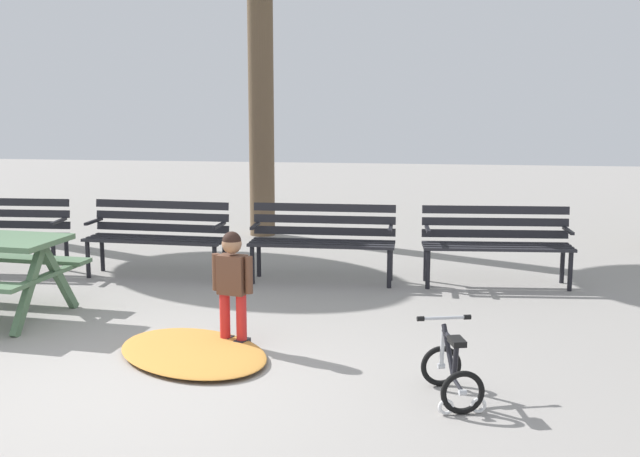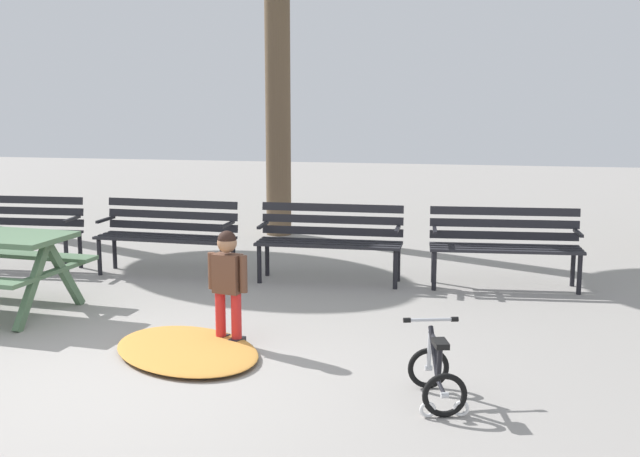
{
  "view_description": "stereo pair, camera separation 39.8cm",
  "coord_description": "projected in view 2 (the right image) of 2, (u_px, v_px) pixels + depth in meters",
  "views": [
    {
      "loc": [
        2.08,
        -5.27,
        2.12
      ],
      "look_at": [
        1.11,
        1.99,
        0.85
      ],
      "focal_mm": 45.33,
      "sensor_mm": 36.0,
      "label": 1
    },
    {
      "loc": [
        2.47,
        -5.21,
        2.12
      ],
      "look_at": [
        1.11,
        1.99,
        0.85
      ],
      "focal_mm": 45.33,
      "sensor_mm": 36.0,
      "label": 2
    }
  ],
  "objects": [
    {
      "name": "kids_bicycle",
      "position": [
        437.0,
        374.0,
        5.5
      ],
      "size": [
        0.48,
        0.62,
        0.54
      ],
      "color": "black",
      "rests_on": "ground"
    },
    {
      "name": "leaf_pile",
      "position": [
        187.0,
        350.0,
        6.53
      ],
      "size": [
        1.77,
        1.75,
        0.07
      ],
      "primitive_type": "ellipsoid",
      "rotation": [
        0.0,
        0.0,
        2.39
      ],
      "color": "#C68438",
      "rests_on": "ground"
    },
    {
      "name": "park_bench_right",
      "position": [
        330.0,
        236.0,
        8.95
      ],
      "size": [
        1.6,
        0.47,
        0.85
      ],
      "color": "#232328",
      "rests_on": "ground"
    },
    {
      "name": "park_bench_far_left",
      "position": [
        16.0,
        226.0,
        9.61
      ],
      "size": [
        1.61,
        0.51,
        0.85
      ],
      "color": "#232328",
      "rests_on": "ground"
    },
    {
      "name": "child_standing",
      "position": [
        228.0,
        279.0,
        6.7
      ],
      "size": [
        0.36,
        0.22,
        0.97
      ],
      "color": "red",
      "rests_on": "ground"
    },
    {
      "name": "ground",
      "position": [
        119.0,
        385.0,
        5.85
      ],
      "size": [
        36.0,
        36.0,
        0.0
      ],
      "primitive_type": "plane",
      "color": "gray"
    },
    {
      "name": "park_bench_far_right",
      "position": [
        505.0,
        240.0,
        8.68
      ],
      "size": [
        1.63,
        0.56,
        0.85
      ],
      "color": "#232328",
      "rests_on": "ground"
    },
    {
      "name": "park_bench_left",
      "position": [
        168.0,
        230.0,
        9.29
      ],
      "size": [
        1.62,
        0.55,
        0.85
      ],
      "color": "#232328",
      "rests_on": "ground"
    }
  ]
}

